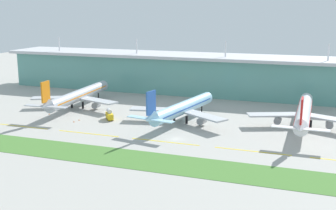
{
  "coord_description": "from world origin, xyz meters",
  "views": [
    {
      "loc": [
        51.84,
        -156.35,
        50.97
      ],
      "look_at": [
        -13.37,
        27.84,
        7.0
      ],
      "focal_mm": 45.99,
      "sensor_mm": 36.0,
      "label": 1
    }
  ],
  "objects_px": {
    "airliner_near": "(78,96)",
    "safety_cone_right_wingtip": "(79,120)",
    "safety_cone_left_wingtip": "(74,121)",
    "airliner_middle": "(182,108)",
    "fuel_truck": "(109,115)",
    "airliner_far": "(304,113)",
    "safety_cone_nose_front": "(49,114)"
  },
  "relations": [
    {
      "from": "airliner_near",
      "to": "safety_cone_right_wingtip",
      "type": "distance_m",
      "value": 27.96
    },
    {
      "from": "safety_cone_left_wingtip",
      "to": "airliner_near",
      "type": "bearing_deg",
      "value": 116.73
    },
    {
      "from": "airliner_near",
      "to": "airliner_middle",
      "type": "height_order",
      "value": "same"
    },
    {
      "from": "safety_cone_right_wingtip",
      "to": "fuel_truck",
      "type": "bearing_deg",
      "value": 27.82
    },
    {
      "from": "safety_cone_left_wingtip",
      "to": "safety_cone_right_wingtip",
      "type": "distance_m",
      "value": 3.48
    },
    {
      "from": "airliner_far",
      "to": "safety_cone_right_wingtip",
      "type": "xyz_separation_m",
      "value": [
        -98.76,
        -23.61,
        -6.11
      ]
    },
    {
      "from": "fuel_truck",
      "to": "safety_cone_nose_front",
      "type": "bearing_deg",
      "value": -177.88
    },
    {
      "from": "airliner_middle",
      "to": "safety_cone_left_wingtip",
      "type": "distance_m",
      "value": 49.92
    },
    {
      "from": "airliner_near",
      "to": "airliner_far",
      "type": "relative_size",
      "value": 1.0
    },
    {
      "from": "airliner_middle",
      "to": "safety_cone_left_wingtip",
      "type": "xyz_separation_m",
      "value": [
        -46.62,
        -16.78,
        -6.1
      ]
    },
    {
      "from": "airliner_near",
      "to": "safety_cone_nose_front",
      "type": "xyz_separation_m",
      "value": [
        -5.92,
        -17.98,
        -6.11
      ]
    },
    {
      "from": "safety_cone_nose_front",
      "to": "safety_cone_right_wingtip",
      "type": "bearing_deg",
      "value": -14.97
    },
    {
      "from": "airliner_near",
      "to": "airliner_far",
      "type": "height_order",
      "value": "same"
    },
    {
      "from": "airliner_near",
      "to": "fuel_truck",
      "type": "distance_m",
      "value": 31.7
    },
    {
      "from": "airliner_far",
      "to": "safety_cone_right_wingtip",
      "type": "bearing_deg",
      "value": -166.55
    },
    {
      "from": "safety_cone_nose_front",
      "to": "airliner_far",
      "type": "bearing_deg",
      "value": 8.73
    },
    {
      "from": "fuel_truck",
      "to": "safety_cone_nose_front",
      "type": "height_order",
      "value": "fuel_truck"
    },
    {
      "from": "fuel_truck",
      "to": "safety_cone_left_wingtip",
      "type": "height_order",
      "value": "fuel_truck"
    },
    {
      "from": "airliner_near",
      "to": "fuel_truck",
      "type": "xyz_separation_m",
      "value": [
        26.57,
        -16.78,
        -4.19
      ]
    },
    {
      "from": "airliner_near",
      "to": "airliner_far",
      "type": "bearing_deg",
      "value": 0.14
    },
    {
      "from": "safety_cone_left_wingtip",
      "to": "airliner_middle",
      "type": "bearing_deg",
      "value": 19.8
    },
    {
      "from": "fuel_truck",
      "to": "safety_cone_left_wingtip",
      "type": "distance_m",
      "value": 16.58
    },
    {
      "from": "airliner_near",
      "to": "safety_cone_left_wingtip",
      "type": "xyz_separation_m",
      "value": [
        13.48,
        -26.77,
        -6.11
      ]
    },
    {
      "from": "airliner_far",
      "to": "safety_cone_nose_front",
      "type": "height_order",
      "value": "airliner_far"
    },
    {
      "from": "airliner_far",
      "to": "fuel_truck",
      "type": "bearing_deg",
      "value": -168.83
    },
    {
      "from": "safety_cone_left_wingtip",
      "to": "safety_cone_nose_front",
      "type": "relative_size",
      "value": 1.0
    },
    {
      "from": "airliner_near",
      "to": "airliner_middle",
      "type": "bearing_deg",
      "value": -9.43
    },
    {
      "from": "fuel_truck",
      "to": "safety_cone_nose_front",
      "type": "distance_m",
      "value": 32.57
    },
    {
      "from": "airliner_middle",
      "to": "airliner_far",
      "type": "relative_size",
      "value": 0.88
    },
    {
      "from": "airliner_near",
      "to": "safety_cone_left_wingtip",
      "type": "height_order",
      "value": "airliner_near"
    },
    {
      "from": "airliner_far",
      "to": "airliner_middle",
      "type": "bearing_deg",
      "value": -169.01
    },
    {
      "from": "airliner_near",
      "to": "airliner_middle",
      "type": "distance_m",
      "value": 60.92
    }
  ]
}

